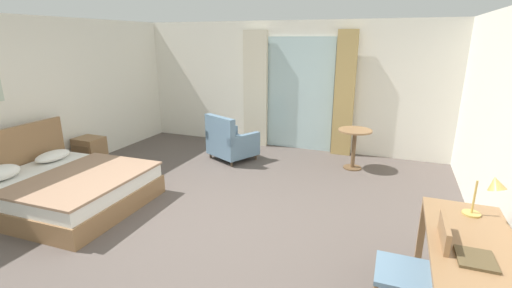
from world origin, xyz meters
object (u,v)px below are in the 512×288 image
Objects in this scene: desk_lamp at (491,188)px; closed_book at (476,259)px; bed at (64,188)px; nightstand at (90,152)px; desk_chair at (420,267)px; round_cafe_table at (354,140)px; armchair_by_window at (230,142)px; writing_desk at (471,252)px.

desk_lamp is 1.61× the size of closed_book.
bed is 3.69× the size of nightstand.
desk_chair reaches higher than round_cafe_table.
bed reaches higher than round_cafe_table.
desk_lamp is 4.57m from armchair_by_window.
closed_book is at bearing -8.68° from bed.
desk_lamp is at bearing -65.23° from round_cafe_table.
bed is at bearing -56.76° from nightstand.
desk_lamp is at bearing -13.26° from nightstand.
bed is 1.56m from nightstand.
round_cafe_table reaches higher than nightstand.
writing_desk is 0.39m from desk_chair.
writing_desk is at bearing -69.97° from round_cafe_table.
desk_chair is 4.47m from armchair_by_window.
desk_lamp is (5.77, -1.36, 0.79)m from nightstand.
armchair_by_window is 2.27m from round_cafe_table.
writing_desk is at bearing 82.80° from closed_book.
round_cafe_table is at bearing 104.52° from desk_chair.
nightstand is 2.51m from armchair_by_window.
round_cafe_table is at bearing 40.19° from bed.
writing_desk is 3.43× the size of desk_lamp.
nightstand is at bearing 166.74° from desk_lamp.
nightstand is 5.98m from closed_book.
nightstand is at bearing 162.54° from writing_desk.
armchair_by_window is (-3.15, 3.17, -0.18)m from desk_chair.
closed_book is at bearing -19.92° from nightstand.
desk_chair is at bearing -166.05° from writing_desk.
bed is 4.81m from writing_desk.
round_cafe_table is (-1.23, 3.70, -0.27)m from closed_book.
round_cafe_table is (2.24, 0.36, 0.18)m from armchair_by_window.
armchair_by_window is 1.41× the size of round_cafe_table.
bed reaches higher than desk_chair.
desk_chair is at bearing -7.08° from bed.
armchair_by_window reaches higher than writing_desk.
bed is 4.83m from closed_book.
closed_book reaches higher than writing_desk.
desk_lamp is at bearing -36.34° from armchair_by_window.
armchair_by_window is at bearing 143.66° from desk_lamp.
desk_lamp is at bearing 70.65° from writing_desk.
desk_lamp is at bearing 74.49° from closed_book.
desk_chair reaches higher than closed_book.
bed is 1.39× the size of writing_desk.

